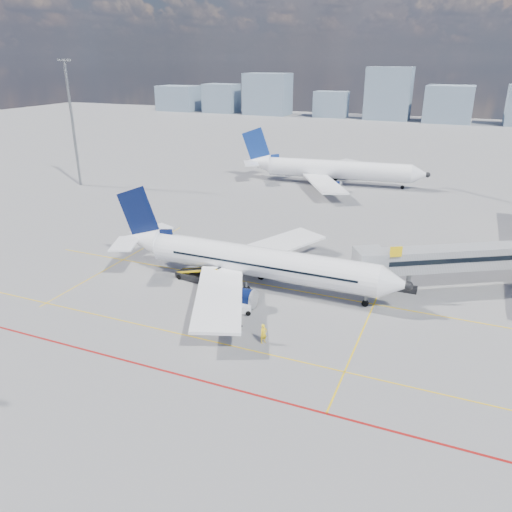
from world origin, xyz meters
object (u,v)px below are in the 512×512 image
at_px(baggage_tug, 240,307).
at_px(belt_loader, 195,275).
at_px(ramp_worker, 264,334).
at_px(second_aircraft, 330,169).
at_px(main_aircraft, 249,261).
at_px(cargo_dolly, 226,317).

distance_m(baggage_tug, belt_loader, 10.24).
height_order(baggage_tug, ramp_worker, ramp_worker).
distance_m(baggage_tug, ramp_worker, 6.54).
distance_m(second_aircraft, baggage_tug, 61.66).
height_order(main_aircraft, cargo_dolly, main_aircraft).
xyz_separation_m(second_aircraft, cargo_dolly, (6.30, -64.31, -2.21)).
height_order(cargo_dolly, ramp_worker, ramp_worker).
distance_m(belt_loader, ramp_worker, 16.69).
bearing_deg(belt_loader, cargo_dolly, -36.82).
xyz_separation_m(main_aircraft, belt_loader, (-6.74, -1.27, -2.54)).
relative_size(baggage_tug, ramp_worker, 1.26).
height_order(second_aircraft, baggage_tug, second_aircraft).
height_order(main_aircraft, baggage_tug, main_aircraft).
bearing_deg(ramp_worker, baggage_tug, 80.65).
xyz_separation_m(second_aircraft, ramp_worker, (11.11, -65.89, -2.22)).
bearing_deg(second_aircraft, belt_loader, -98.48).
bearing_deg(second_aircraft, main_aircraft, -91.46).
relative_size(second_aircraft, ramp_worker, 20.22).
relative_size(cargo_dolly, belt_loader, 0.56).
relative_size(second_aircraft, baggage_tug, 16.00).
height_order(baggage_tug, cargo_dolly, cargo_dolly).
height_order(second_aircraft, belt_loader, second_aircraft).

